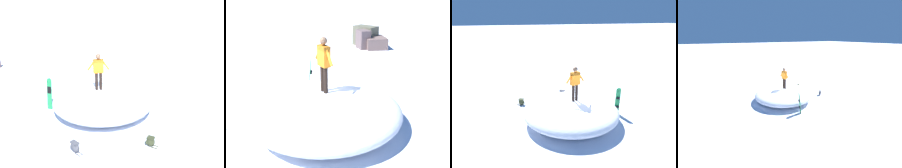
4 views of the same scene
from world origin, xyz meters
The scene contains 5 objects.
ground centered at (0.00, 0.00, 0.00)m, with size 240.00×240.00×0.00m, color white.
snow_mound centered at (-0.34, 0.42, 0.57)m, with size 4.91×4.86×1.14m, color silver.
snowboarder_standing centered at (-0.16, 0.40, 2.17)m, with size 1.05×0.33×1.77m.
snowboard_primary_upright centered at (2.34, 0.33, 0.83)m, with size 0.30×0.24×1.61m.
rock_outcrop centered at (9.73, -5.52, 0.58)m, with size 3.00×2.09×1.41m.
Camera 2 is at (-7.84, 2.39, 4.46)m, focal length 43.04 mm.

